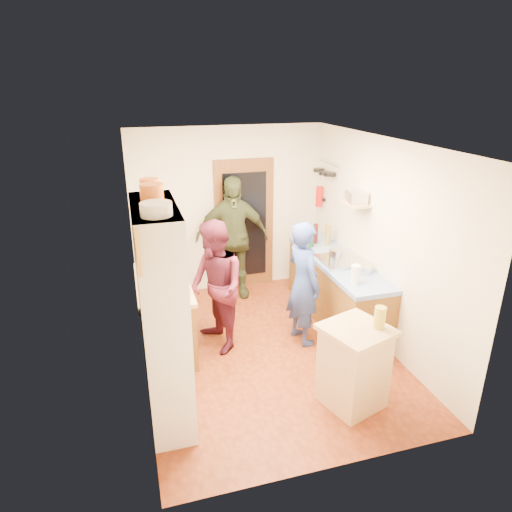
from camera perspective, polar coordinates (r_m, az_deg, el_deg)
name	(u,v)px	position (r m, az deg, el deg)	size (l,w,h in m)	color
floor	(266,349)	(5.98, 1.20, -11.58)	(3.00, 4.00, 0.02)	brown
ceiling	(267,141)	(5.06, 1.43, 14.19)	(3.00, 4.00, 0.02)	silver
wall_back	(228,210)	(7.23, -3.50, 5.71)	(3.00, 0.02, 2.60)	beige
wall_front	(343,342)	(3.71, 10.81, -10.55)	(3.00, 0.02, 2.60)	beige
wall_left	(135,268)	(5.16, -14.90, -1.47)	(0.02, 4.00, 2.60)	beige
wall_right	(380,242)	(5.99, 15.23, 1.66)	(0.02, 4.00, 2.60)	beige
door_frame	(244,225)	(7.32, -1.48, 3.90)	(0.95, 0.06, 2.10)	brown
door_glass	(245,226)	(7.29, -1.41, 3.82)	(0.70, 0.02, 1.70)	black
hutch_body	(163,316)	(4.53, -11.59, -7.31)	(0.40, 1.20, 2.20)	white
hutch_top_shelf	(154,207)	(4.13, -12.68, 5.98)	(0.40, 1.14, 0.04)	white
plate_stack	(156,209)	(3.78, -12.37, 5.75)	(0.26, 0.26, 0.11)	white
orange_pot_a	(152,193)	(4.20, -12.90, 7.68)	(0.21, 0.21, 0.17)	orange
orange_pot_b	(150,187)	(4.47, -13.15, 8.40)	(0.18, 0.18, 0.16)	orange
left_counter_base	(165,316)	(5.95, -11.29, -7.34)	(0.60, 1.40, 0.85)	brown
left_counter_top	(163,284)	(5.75, -11.61, -3.40)	(0.64, 1.44, 0.05)	tan
toaster	(170,289)	(5.33, -10.74, -4.06)	(0.23, 0.16, 0.17)	white
kettle	(159,279)	(5.58, -12.08, -2.82)	(0.18, 0.18, 0.20)	white
orange_bowl	(167,273)	(5.89, -11.04, -2.05)	(0.19, 0.19, 0.08)	orange
chopping_board	(160,266)	(6.21, -11.89, -1.17)	(0.30, 0.22, 0.03)	tan
right_counter_base	(336,292)	(6.58, 9.96, -4.40)	(0.60, 2.20, 0.84)	brown
right_counter_top	(338,262)	(6.40, 10.22, -0.76)	(0.62, 2.22, 0.06)	blue
hob	(341,261)	(6.32, 10.53, -0.57)	(0.55, 0.58, 0.04)	silver
pot_on_hob	(337,254)	(6.28, 10.10, 0.22)	(0.22, 0.22, 0.14)	silver
bottle_a	(311,236)	(6.79, 6.95, 2.48)	(0.08, 0.08, 0.33)	#143F14
bottle_b	(316,233)	(6.97, 7.45, 2.82)	(0.07, 0.07, 0.30)	#591419
bottle_c	(328,235)	(6.89, 8.95, 2.64)	(0.08, 0.08, 0.33)	olive
paper_towel	(355,275)	(5.65, 12.32, -2.28)	(0.11, 0.11, 0.24)	white
mixing_bowl	(362,269)	(6.03, 13.06, -1.55)	(0.27, 0.27, 0.10)	silver
island_base	(353,368)	(4.98, 12.08, -13.56)	(0.55, 0.55, 0.86)	tan
island_top	(357,330)	(4.73, 12.50, -9.02)	(0.62, 0.62, 0.05)	tan
cutting_board	(350,329)	(4.73, 11.64, -8.87)	(0.35, 0.28, 0.02)	white
oil_jar	(380,318)	(4.72, 15.21, -7.44)	(0.11, 0.11, 0.23)	#AD9E2D
pan_rail	(329,163)	(7.08, 9.10, 11.39)	(0.02, 0.02, 0.65)	silver
pan_hang_a	(330,174)	(6.92, 9.19, 10.06)	(0.18, 0.18, 0.05)	black
pan_hang_b	(324,173)	(7.11, 8.50, 10.22)	(0.16, 0.16, 0.05)	black
pan_hang_c	(319,170)	(7.28, 7.85, 10.60)	(0.17, 0.17, 0.05)	black
wall_shelf	(356,204)	(6.18, 12.34, 6.40)	(0.26, 0.42, 0.03)	tan
radio	(356,197)	(6.15, 12.41, 7.21)	(0.22, 0.30, 0.15)	silver
ext_bracket	(323,199)	(7.36, 8.33, 7.03)	(0.06, 0.10, 0.04)	black
fire_extinguisher	(319,196)	(7.33, 7.92, 7.38)	(0.11, 0.11, 0.32)	red
picture_frame	(138,252)	(3.45, -14.54, 0.50)	(0.03, 0.25, 0.30)	gold
person_hob	(306,284)	(5.81, 6.32, -3.46)	(0.59, 0.39, 1.63)	#2C428F
person_left	(216,286)	(5.68, -4.99, -3.74)	(0.82, 0.64, 1.68)	#4E1729
person_back	(233,238)	(7.01, -2.87, 2.30)	(1.12, 0.47, 1.92)	#343C22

